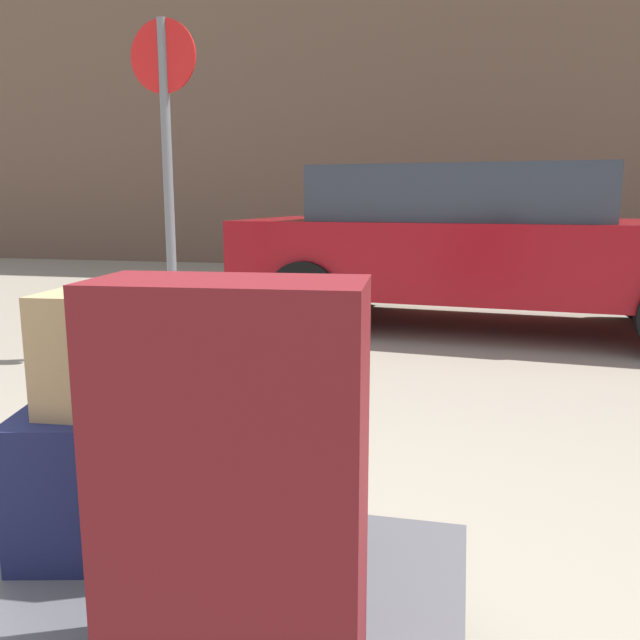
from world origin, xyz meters
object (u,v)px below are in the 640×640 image
at_px(duffel_bag_navy_rear_right, 151,477).
at_px(no_parking_sign, 167,153).
at_px(suitcase_maroon_rear_left, 233,485).
at_px(duffel_bag_tan_topmost_pile, 145,351).
at_px(parked_car, 482,243).
at_px(luggage_cart, 197,611).

height_order(duffel_bag_navy_rear_right, no_parking_sign, no_parking_sign).
height_order(suitcase_maroon_rear_left, duffel_bag_tan_topmost_pile, suitcase_maroon_rear_left).
bearing_deg(parked_car, duffel_bag_tan_topmost_pile, -99.86).
xyz_separation_m(suitcase_maroon_rear_left, duffel_bag_tan_topmost_pile, (-0.34, 0.36, 0.13)).
xyz_separation_m(duffel_bag_tan_topmost_pile, no_parking_sign, (-1.42, 3.12, 0.66)).
bearing_deg(no_parking_sign, suitcase_maroon_rear_left, -63.18).
distance_m(duffel_bag_navy_rear_right, parked_car, 4.76).
bearing_deg(suitcase_maroon_rear_left, duffel_bag_tan_topmost_pile, 128.77).
bearing_deg(suitcase_maroon_rear_left, luggage_cart, 122.83).
xyz_separation_m(luggage_cart, no_parking_sign, (-1.58, 3.24, 1.20)).
height_order(luggage_cart, duffel_bag_tan_topmost_pile, duffel_bag_tan_topmost_pile).
height_order(suitcase_maroon_rear_left, parked_car, parked_car).
distance_m(duffel_bag_tan_topmost_pile, parked_car, 4.76).
distance_m(parked_car, no_parking_sign, 2.82).
bearing_deg(luggage_cart, parked_car, 82.25).
distance_m(luggage_cart, duffel_bag_tan_topmost_pile, 0.58).
xyz_separation_m(duffel_bag_navy_rear_right, suitcase_maroon_rear_left, (0.34, -0.36, 0.17)).
bearing_deg(duffel_bag_tan_topmost_pile, duffel_bag_navy_rear_right, 0.00).
height_order(luggage_cart, parked_car, parked_car).
height_order(luggage_cart, duffel_bag_navy_rear_right, duffel_bag_navy_rear_right).
distance_m(suitcase_maroon_rear_left, duffel_bag_tan_topmost_pile, 0.51).
bearing_deg(duffel_bag_navy_rear_right, duffel_bag_tan_topmost_pile, 0.00).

